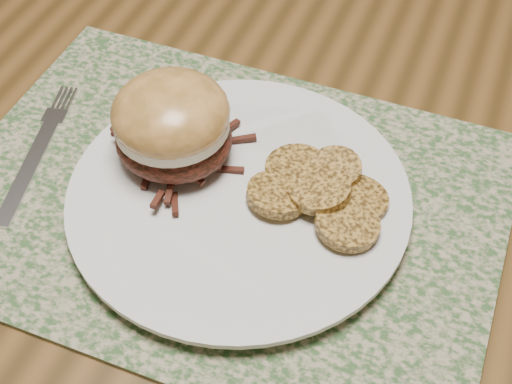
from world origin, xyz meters
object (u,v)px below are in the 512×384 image
(dining_table, at_px, (69,114))
(dinner_plate, at_px, (239,198))
(pork_sandwich, at_px, (172,124))
(fork, at_px, (39,150))

(dining_table, bearing_deg, dinner_plate, -24.79)
(dinner_plate, height_order, pork_sandwich, pork_sandwich)
(pork_sandwich, xyz_separation_m, fork, (-0.12, -0.03, -0.05))
(dining_table, distance_m, fork, 0.16)
(dining_table, relative_size, dinner_plate, 5.77)
(dinner_plate, xyz_separation_m, pork_sandwich, (-0.06, 0.02, 0.04))
(fork, bearing_deg, dinner_plate, -10.30)
(fork, bearing_deg, pork_sandwich, -0.48)
(dinner_plate, distance_m, fork, 0.19)
(dining_table, height_order, pork_sandwich, pork_sandwich)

